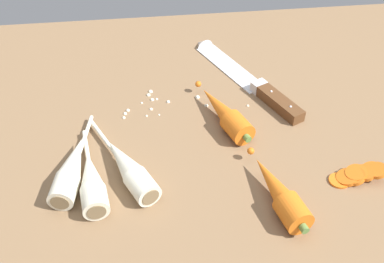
% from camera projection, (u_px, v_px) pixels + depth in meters
% --- Properties ---
extents(ground_plane, '(1.20, 0.90, 0.04)m').
position_uv_depth(ground_plane, '(191.00, 139.00, 0.84)').
color(ground_plane, brown).
extents(chefs_knife, '(0.18, 0.33, 0.04)m').
position_uv_depth(chefs_knife, '(241.00, 75.00, 0.95)').
color(chefs_knife, silver).
rests_on(chefs_knife, ground_plane).
extents(whole_carrot, '(0.09, 0.18, 0.04)m').
position_uv_depth(whole_carrot, '(225.00, 114.00, 0.83)').
color(whole_carrot, orange).
rests_on(whole_carrot, ground_plane).
extents(whole_carrot_second, '(0.07, 0.18, 0.04)m').
position_uv_depth(whole_carrot_second, '(279.00, 193.00, 0.68)').
color(whole_carrot_second, orange).
rests_on(whole_carrot_second, ground_plane).
extents(parsnip_front, '(0.06, 0.20, 0.04)m').
position_uv_depth(parsnip_front, '(92.00, 181.00, 0.70)').
color(parsnip_front, silver).
rests_on(parsnip_front, ground_plane).
extents(parsnip_mid_left, '(0.12, 0.21, 0.04)m').
position_uv_depth(parsnip_mid_left, '(128.00, 168.00, 0.72)').
color(parsnip_mid_left, silver).
rests_on(parsnip_mid_left, ground_plane).
extents(parsnip_mid_right, '(0.06, 0.22, 0.04)m').
position_uv_depth(parsnip_mid_right, '(71.00, 169.00, 0.72)').
color(parsnip_mid_right, silver).
rests_on(parsnip_mid_right, ground_plane).
extents(carrot_slice_stack, '(0.09, 0.04, 0.03)m').
position_uv_depth(carrot_slice_stack, '(358.00, 174.00, 0.73)').
color(carrot_slice_stack, orange).
rests_on(carrot_slice_stack, ground_plane).
extents(mince_crumbs, '(0.24, 0.08, 0.01)m').
position_uv_depth(mince_crumbs, '(162.00, 101.00, 0.88)').
color(mince_crumbs, silver).
rests_on(mince_crumbs, ground_plane).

